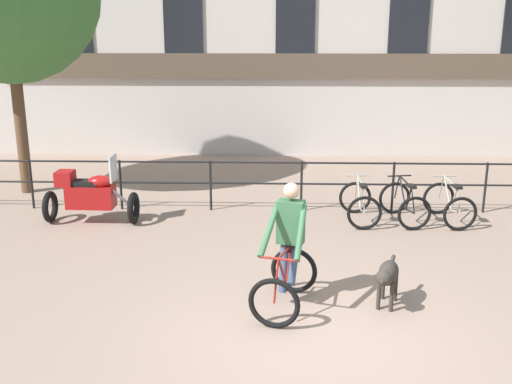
# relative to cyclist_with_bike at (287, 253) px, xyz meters

# --- Properties ---
(ground_plane) EXTENTS (60.00, 60.00, 0.00)m
(ground_plane) POSITION_rel_cyclist_with_bike_xyz_m (0.38, -0.85, -0.76)
(ground_plane) COLOR gray
(canal_railing) EXTENTS (15.05, 0.05, 1.05)m
(canal_railing) POSITION_rel_cyclist_with_bike_xyz_m (0.38, 4.35, -0.05)
(canal_railing) COLOR black
(canal_railing) RESTS_ON ground_plane
(cyclist_with_bike) EXTENTS (0.96, 1.31, 1.70)m
(cyclist_with_bike) POSITION_rel_cyclist_with_bike_xyz_m (0.00, 0.00, 0.00)
(cyclist_with_bike) COLOR black
(cyclist_with_bike) RESTS_ON ground_plane
(dog) EXTENTS (0.46, 0.94, 0.67)m
(dog) POSITION_rel_cyclist_with_bike_xyz_m (1.35, -0.04, -0.29)
(dog) COLOR #332D28
(dog) RESTS_ON ground_plane
(parked_motorcycle) EXTENTS (1.78, 0.66, 1.35)m
(parked_motorcycle) POSITION_rel_cyclist_with_bike_xyz_m (-3.74, 3.45, -0.20)
(parked_motorcycle) COLOR black
(parked_motorcycle) RESTS_ON ground_plane
(parked_bicycle_near_lamp) EXTENTS (0.70, 1.13, 0.86)m
(parked_bicycle_near_lamp) POSITION_rel_cyclist_with_bike_xyz_m (1.49, 3.70, -0.41)
(parked_bicycle_near_lamp) COLOR black
(parked_bicycle_near_lamp) RESTS_ON ground_plane
(parked_bicycle_mid_left) EXTENTS (0.83, 1.20, 0.86)m
(parked_bicycle_mid_left) POSITION_rel_cyclist_with_bike_xyz_m (2.36, 3.70, -0.41)
(parked_bicycle_mid_left) COLOR black
(parked_bicycle_mid_left) RESTS_ON ground_plane
(parked_bicycle_mid_right) EXTENTS (0.79, 1.18, 0.86)m
(parked_bicycle_mid_right) POSITION_rel_cyclist_with_bike_xyz_m (3.23, 3.70, -0.41)
(parked_bicycle_mid_right) COLOR black
(parked_bicycle_mid_right) RESTS_ON ground_plane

